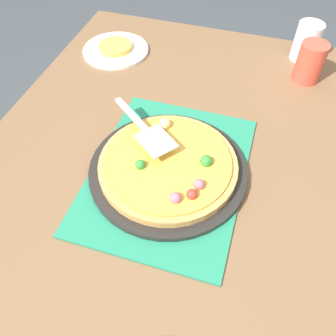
{
  "coord_description": "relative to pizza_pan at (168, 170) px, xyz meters",
  "views": [
    {
      "loc": [
        -0.52,
        -0.16,
        1.42
      ],
      "look_at": [
        0.0,
        0.0,
        0.77
      ],
      "focal_mm": 37.99,
      "sensor_mm": 36.0,
      "label": 1
    }
  ],
  "objects": [
    {
      "name": "plate_far_right",
      "position": [
        0.45,
        0.33,
        -0.01
      ],
      "size": [
        0.22,
        0.22,
        0.01
      ],
      "primitive_type": "cylinder",
      "color": "white",
      "rests_on": "dining_table"
    },
    {
      "name": "served_slice_right",
      "position": [
        0.45,
        0.33,
        0.01
      ],
      "size": [
        0.11,
        0.11,
        0.02
      ],
      "primitive_type": "cylinder",
      "color": "#EAB747",
      "rests_on": "plate_far_right"
    },
    {
      "name": "pizza_server",
      "position": [
        0.06,
        0.08,
        0.06
      ],
      "size": [
        0.18,
        0.21,
        0.01
      ],
      "color": "silver",
      "rests_on": "pizza"
    },
    {
      "name": "pizza_pan",
      "position": [
        0.0,
        0.0,
        0.0
      ],
      "size": [
        0.38,
        0.38,
        0.01
      ],
      "primitive_type": "cylinder",
      "color": "black",
      "rests_on": "placemat"
    },
    {
      "name": "ground_plane",
      "position": [
        0.0,
        0.0,
        -0.76
      ],
      "size": [
        8.0,
        8.0,
        0.0
      ],
      "primitive_type": "plane",
      "color": "#3D4247"
    },
    {
      "name": "pizza",
      "position": [
        0.0,
        -0.0,
        0.02
      ],
      "size": [
        0.33,
        0.33,
        0.05
      ],
      "color": "tan",
      "rests_on": "pizza_pan"
    },
    {
      "name": "placemat",
      "position": [
        0.0,
        0.0,
        -0.01
      ],
      "size": [
        0.48,
        0.36,
        0.01
      ],
      "primitive_type": "cube",
      "color": "#237F5B",
      "rests_on": "dining_table"
    },
    {
      "name": "cup_far",
      "position": [
        0.6,
        -0.28,
        0.05
      ],
      "size": [
        0.08,
        0.08,
        0.12
      ],
      "primitive_type": "cylinder",
      "color": "white",
      "rests_on": "dining_table"
    },
    {
      "name": "cup_near",
      "position": [
        0.49,
        -0.29,
        0.05
      ],
      "size": [
        0.08,
        0.08,
        0.12
      ],
      "primitive_type": "cylinder",
      "color": "#E04C38",
      "rests_on": "dining_table"
    },
    {
      "name": "dining_table",
      "position": [
        0.0,
        0.0,
        -0.12
      ],
      "size": [
        1.4,
        1.0,
        0.75
      ],
      "color": "brown",
      "rests_on": "ground_plane"
    }
  ]
}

